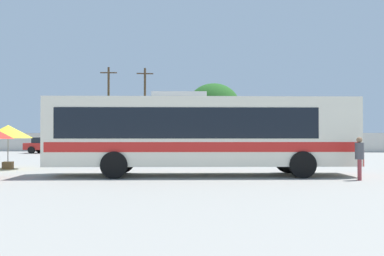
# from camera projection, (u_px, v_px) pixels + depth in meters

# --- Properties ---
(ground_plane) EXTENTS (300.00, 300.00, 0.00)m
(ground_plane) POSITION_uv_depth(u_px,v_px,m) (224.00, 161.00, 28.16)
(ground_plane) COLOR gray
(perimeter_wall) EXTENTS (80.00, 0.30, 1.86)m
(perimeter_wall) POSITION_uv_depth(u_px,v_px,m) (225.00, 142.00, 43.19)
(perimeter_wall) COLOR beige
(perimeter_wall) RESTS_ON ground_plane
(coach_bus_cream_red) EXTENTS (12.63, 3.82, 3.40)m
(coach_bus_cream_red) POSITION_uv_depth(u_px,v_px,m) (198.00, 131.00, 18.10)
(coach_bus_cream_red) COLOR silver
(coach_bus_cream_red) RESTS_ON ground_plane
(attendant_by_bus_door) EXTENTS (0.40, 0.40, 1.60)m
(attendant_by_bus_door) POSITION_uv_depth(u_px,v_px,m) (359.00, 156.00, 16.18)
(attendant_by_bus_door) COLOR #99383D
(attendant_by_bus_door) RESTS_ON ground_plane
(vendor_umbrella_secondary_yellow) EXTENTS (2.32, 2.32, 2.15)m
(vendor_umbrella_secondary_yellow) POSITION_uv_depth(u_px,v_px,m) (8.00, 132.00, 21.47)
(vendor_umbrella_secondary_yellow) COLOR gray
(vendor_umbrella_secondary_yellow) RESTS_ON ground_plane
(parked_car_leftmost_red) EXTENTS (4.28, 2.08, 1.44)m
(parked_car_leftmost_red) POSITION_uv_depth(u_px,v_px,m) (49.00, 145.00, 39.98)
(parked_car_leftmost_red) COLOR red
(parked_car_leftmost_red) RESTS_ON ground_plane
(parked_car_second_red) EXTENTS (4.48, 2.09, 1.43)m
(parked_car_second_red) POSITION_uv_depth(u_px,v_px,m) (118.00, 145.00, 39.69)
(parked_car_second_red) COLOR red
(parked_car_second_red) RESTS_ON ground_plane
(parked_car_third_white) EXTENTS (4.16, 2.07, 1.55)m
(parked_car_third_white) POSITION_uv_depth(u_px,v_px,m) (189.00, 145.00, 38.65)
(parked_car_third_white) COLOR silver
(parked_car_third_white) RESTS_ON ground_plane
(parked_car_rightmost_black) EXTENTS (4.30, 2.23, 1.48)m
(parked_car_rightmost_black) POSITION_uv_depth(u_px,v_px,m) (254.00, 145.00, 39.16)
(parked_car_rightmost_black) COLOR black
(parked_car_rightmost_black) RESTS_ON ground_plane
(utility_pole_near) EXTENTS (1.80, 0.30, 9.01)m
(utility_pole_near) POSITION_uv_depth(u_px,v_px,m) (109.00, 107.00, 47.57)
(utility_pole_near) COLOR #4C3823
(utility_pole_near) RESTS_ON ground_plane
(utility_pole_far) EXTENTS (1.78, 0.52, 8.92)m
(utility_pole_far) POSITION_uv_depth(u_px,v_px,m) (145.00, 107.00, 47.58)
(utility_pole_far) COLOR #4C3823
(utility_pole_far) RESTS_ON ground_plane
(roadside_tree_left) EXTENTS (3.44, 3.44, 5.62)m
(roadside_tree_left) POSITION_uv_depth(u_px,v_px,m) (116.00, 112.00, 47.31)
(roadside_tree_left) COLOR brown
(roadside_tree_left) RESTS_ON ground_plane
(roadside_tree_midleft) EXTENTS (5.77, 5.77, 7.41)m
(roadside_tree_midleft) POSITION_uv_depth(u_px,v_px,m) (214.00, 105.00, 48.96)
(roadside_tree_midleft) COLOR brown
(roadside_tree_midleft) RESTS_ON ground_plane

